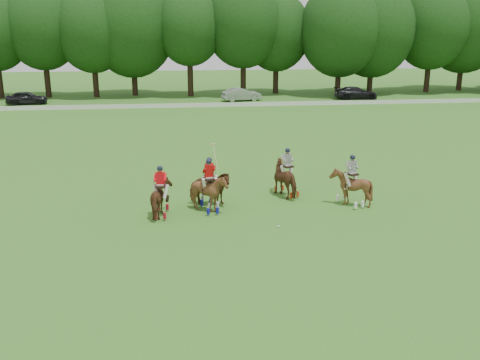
{
  "coord_description": "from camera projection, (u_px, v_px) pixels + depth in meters",
  "views": [
    {
      "loc": [
        -2.2,
        -19.55,
        8.23
      ],
      "look_at": [
        0.75,
        4.2,
        1.4
      ],
      "focal_mm": 40.0,
      "sensor_mm": 36.0,
      "label": 1
    }
  ],
  "objects": [
    {
      "name": "polo_red_b",
      "position": [
        210.0,
        189.0,
        25.42
      ],
      "size": [
        1.93,
        1.74,
        2.92
      ],
      "color": "#462912",
      "rests_on": "ground"
    },
    {
      "name": "polo_red_a",
      "position": [
        161.0,
        198.0,
        24.03
      ],
      "size": [
        1.24,
        2.02,
        2.35
      ],
      "color": "#462912",
      "rests_on": "ground"
    },
    {
      "name": "boundary_rail",
      "position": [
        194.0,
        105.0,
        57.38
      ],
      "size": [
        120.0,
        0.1,
        0.44
      ],
      "primitive_type": "cube",
      "color": "white",
      "rests_on": "ground"
    },
    {
      "name": "polo_red_c",
      "position": [
        209.0,
        192.0,
        24.67
      ],
      "size": [
        1.71,
        1.86,
        2.49
      ],
      "color": "#462912",
      "rests_on": "ground"
    },
    {
      "name": "ground",
      "position": [
        234.0,
        243.0,
        21.18
      ],
      "size": [
        180.0,
        180.0,
        0.0
      ],
      "primitive_type": "plane",
      "color": "#2B681D",
      "rests_on": "ground"
    },
    {
      "name": "polo_stripe_a",
      "position": [
        287.0,
        178.0,
        26.96
      ],
      "size": [
        1.74,
        2.33,
        2.47
      ],
      "color": "#462912",
      "rests_on": "ground"
    },
    {
      "name": "car_left",
      "position": [
        27.0,
        98.0,
        59.35
      ],
      "size": [
        4.57,
        2.33,
        1.49
      ],
      "primitive_type": "imported",
      "rotation": [
        0.0,
        0.0,
        1.71
      ],
      "color": "black",
      "rests_on": "ground"
    },
    {
      "name": "polo_stripe_b",
      "position": [
        351.0,
        187.0,
        25.5
      ],
      "size": [
        1.95,
        2.06,
        2.48
      ],
      "color": "#462912",
      "rests_on": "ground"
    },
    {
      "name": "tree_line",
      "position": [
        192.0,
        28.0,
        64.8
      ],
      "size": [
        117.98,
        14.32,
        14.75
      ],
      "color": "black",
      "rests_on": "ground"
    },
    {
      "name": "polo_ball",
      "position": [
        279.0,
        227.0,
        22.85
      ],
      "size": [
        0.09,
        0.09,
        0.09
      ],
      "primitive_type": "sphere",
      "color": "white",
      "rests_on": "ground"
    },
    {
      "name": "car_right",
      "position": [
        356.0,
        93.0,
        63.84
      ],
      "size": [
        5.18,
        2.37,
        1.47
      ],
      "primitive_type": "imported",
      "rotation": [
        0.0,
        0.0,
        1.51
      ],
      "color": "black",
      "rests_on": "ground"
    },
    {
      "name": "car_mid",
      "position": [
        242.0,
        94.0,
        62.21
      ],
      "size": [
        4.76,
        2.44,
        1.5
      ],
      "primitive_type": "imported",
      "rotation": [
        0.0,
        0.0,
        1.77
      ],
      "color": "#A2A3A8",
      "rests_on": "ground"
    }
  ]
}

